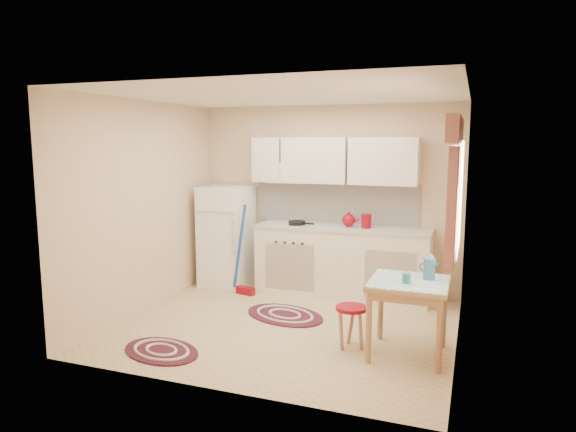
% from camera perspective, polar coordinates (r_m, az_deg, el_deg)
% --- Properties ---
extents(room_shell, '(3.64, 3.60, 2.52)m').
position_cam_1_polar(room_shell, '(5.64, 2.07, 3.99)').
color(room_shell, tan).
rests_on(room_shell, ground).
extents(fridge, '(0.65, 0.60, 1.40)m').
position_cam_1_polar(fridge, '(7.27, -6.83, -2.22)').
color(fridge, white).
rests_on(fridge, ground).
extents(broom, '(0.30, 0.18, 1.20)m').
position_cam_1_polar(broom, '(6.79, -4.80, -3.81)').
color(broom, '#1C4BB3').
rests_on(broom, ground).
extents(base_cabinets, '(2.25, 0.60, 0.88)m').
position_cam_1_polar(base_cabinets, '(6.79, 6.03, -5.19)').
color(base_cabinets, white).
rests_on(base_cabinets, ground).
extents(countertop, '(2.27, 0.62, 0.04)m').
position_cam_1_polar(countertop, '(6.70, 6.09, -1.36)').
color(countertop, '#B7B5AE').
rests_on(countertop, base_cabinets).
extents(frying_pan, '(0.26, 0.26, 0.05)m').
position_cam_1_polar(frying_pan, '(6.82, 0.99, -0.77)').
color(frying_pan, black).
rests_on(frying_pan, countertop).
extents(red_kettle, '(0.21, 0.19, 0.18)m').
position_cam_1_polar(red_kettle, '(6.66, 6.76, -0.46)').
color(red_kettle, maroon).
rests_on(red_kettle, countertop).
extents(red_canister, '(0.15, 0.15, 0.16)m').
position_cam_1_polar(red_canister, '(6.62, 8.69, -0.66)').
color(red_canister, maroon).
rests_on(red_canister, countertop).
extents(table, '(0.72, 0.72, 0.72)m').
position_cam_1_polar(table, '(5.07, 13.15, -11.01)').
color(table, tan).
rests_on(table, ground).
extents(stool, '(0.37, 0.37, 0.42)m').
position_cam_1_polar(stool, '(5.20, 7.02, -12.14)').
color(stool, maroon).
rests_on(stool, ground).
extents(coffee_pot, '(0.17, 0.16, 0.27)m').
position_cam_1_polar(coffee_pot, '(5.04, 15.43, -5.35)').
color(coffee_pot, '#295E7E').
rests_on(coffee_pot, table).
extents(mug, '(0.09, 0.09, 0.10)m').
position_cam_1_polar(mug, '(4.86, 13.02, -6.81)').
color(mug, '#295E7E').
rests_on(mug, table).
extents(rug_center, '(1.17, 0.97, 0.02)m').
position_cam_1_polar(rug_center, '(6.11, -0.36, -10.94)').
color(rug_center, '#65130B').
rests_on(rug_center, ground).
extents(rug_left, '(0.98, 0.79, 0.02)m').
position_cam_1_polar(rug_left, '(5.28, -13.90, -14.34)').
color(rug_left, '#65130B').
rests_on(rug_left, ground).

